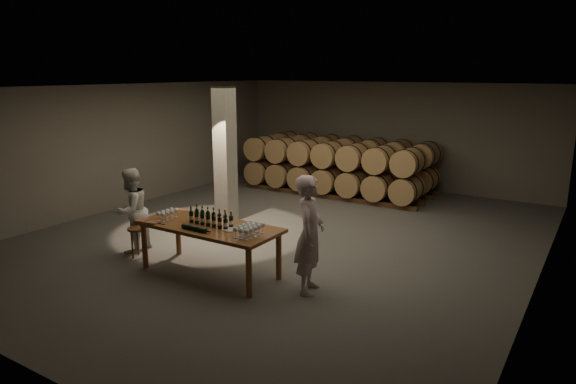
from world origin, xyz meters
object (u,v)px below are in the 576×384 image
Objects in this scene: stool at (137,233)px; person_woman at (131,210)px; bottle_cluster at (211,219)px; plate at (231,230)px; notebook_near at (152,222)px; tasting_table at (209,231)px; person_man at (310,235)px.

person_woman is (-0.35, 0.20, 0.36)m from stool.
stool is at bearing -175.43° from bottle_cluster.
bottle_cluster is 1.45× the size of stool.
plate is 2.59m from person_woman.
bottle_cluster reaches higher than notebook_near.
stool is (-1.72, -0.12, -0.31)m from tasting_table.
plate is (0.47, -0.05, -0.10)m from bottle_cluster.
tasting_table is 1.55× the size of person_woman.
plate reaches higher than tasting_table.
stool is at bearing 54.35° from person_woman.
stool is (-2.23, -0.09, -0.43)m from plate.
tasting_table is at bearing 3.93° from stool.
person_woman is (-3.95, -0.21, -0.13)m from person_man.
notebook_near is (-0.95, -0.47, -0.09)m from bottle_cluster.
tasting_table is at bearing 176.75° from plate.
bottle_cluster is 1.86m from person_man.
person_woman reaches higher than tasting_table.
stool is (-0.80, 0.33, -0.43)m from notebook_near.
stool is at bearing -176.07° from tasting_table.
person_man is (1.36, 0.32, 0.06)m from plate.
plate is 0.15× the size of person_woman.
person_woman is at bearing 177.59° from plate.
plate is 1.40m from person_man.
plate is at bearing -6.14° from bottle_cluster.
person_man is at bearing 86.73° from person_woman.
stool is at bearing -177.71° from plate.
stool is (-1.76, -0.14, -0.52)m from bottle_cluster.
plate is at bearing 85.12° from person_man.
person_man reaches higher than notebook_near.
person_man is (1.87, 0.29, 0.17)m from tasting_table.
bottle_cluster is 2.12m from person_woman.
tasting_table is 3.04× the size of bottle_cluster.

